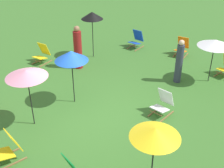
% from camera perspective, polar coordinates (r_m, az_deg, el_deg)
% --- Properties ---
extents(ground_plane, '(40.00, 40.00, 0.00)m').
position_cam_1_polar(ground_plane, '(9.41, -4.82, -5.39)').
color(ground_plane, '#386B28').
extents(deckchair_2, '(0.60, 0.83, 0.83)m').
position_cam_1_polar(deckchair_2, '(7.95, -19.28, -11.57)').
color(deckchair_2, olive).
rests_on(deckchair_2, ground).
extents(deckchair_5, '(0.59, 0.82, 0.83)m').
position_cam_1_polar(deckchair_5, '(12.72, -13.35, 5.64)').
color(deckchair_5, olive).
rests_on(deckchair_5, ground).
extents(deckchair_6, '(0.61, 0.83, 0.83)m').
position_cam_1_polar(deckchair_6, '(13.39, 13.33, 6.90)').
color(deckchair_6, olive).
rests_on(deckchair_6, ground).
extents(deckchair_7, '(0.51, 0.78, 0.83)m').
position_cam_1_polar(deckchair_7, '(13.90, 4.71, 8.48)').
color(deckchair_7, olive).
rests_on(deckchair_7, ground).
extents(deckchair_8, '(0.49, 0.77, 0.83)m').
position_cam_1_polar(deckchair_8, '(9.23, 9.78, -3.78)').
color(deckchair_8, olive).
rests_on(deckchair_8, ground).
extents(umbrella_0, '(0.91, 0.91, 1.99)m').
position_cam_1_polar(umbrella_0, '(12.43, -3.88, 13.05)').
color(umbrella_0, black).
rests_on(umbrella_0, ground).
extents(umbrella_1, '(1.04, 1.04, 1.80)m').
position_cam_1_polar(umbrella_1, '(5.94, 8.34, -9.35)').
color(umbrella_1, black).
rests_on(umbrella_1, ground).
extents(umbrella_2, '(1.21, 1.21, 1.64)m').
position_cam_1_polar(umbrella_2, '(11.03, 19.28, 7.49)').
color(umbrella_2, black).
rests_on(umbrella_2, ground).
extents(umbrella_3, '(1.16, 1.16, 1.79)m').
position_cam_1_polar(umbrella_3, '(8.31, -16.20, 1.92)').
color(umbrella_3, black).
rests_on(umbrella_3, ground).
extents(umbrella_4, '(1.05, 1.05, 1.83)m').
position_cam_1_polar(umbrella_4, '(9.16, -7.88, 5.39)').
color(umbrella_4, black).
rests_on(umbrella_4, ground).
extents(person_0, '(0.41, 0.41, 1.76)m').
position_cam_1_polar(person_0, '(11.81, -6.62, 6.82)').
color(person_0, maroon).
rests_on(person_0, ground).
extents(person_1, '(0.27, 0.27, 1.65)m').
position_cam_1_polar(person_1, '(10.96, 12.84, 4.11)').
color(person_1, '#333847').
rests_on(person_1, ground).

